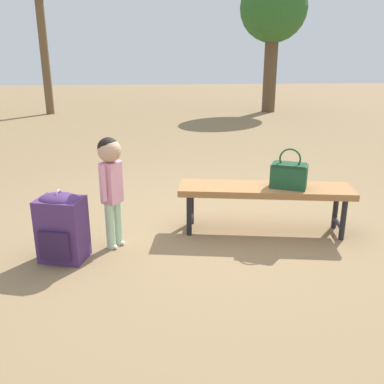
# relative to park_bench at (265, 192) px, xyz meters

# --- Properties ---
(ground_plane) EXTENTS (40.00, 40.00, 0.00)m
(ground_plane) POSITION_rel_park_bench_xyz_m (0.48, -0.08, -0.39)
(ground_plane) COLOR #8C704C
(ground_plane) RESTS_ON ground
(park_bench) EXTENTS (1.64, 0.67, 0.45)m
(park_bench) POSITION_rel_park_bench_xyz_m (0.00, 0.00, 0.00)
(park_bench) COLOR #9E6B3D
(park_bench) RESTS_ON ground
(handbag) EXTENTS (0.37, 0.30, 0.37)m
(handbag) POSITION_rel_park_bench_xyz_m (-0.20, 0.05, 0.18)
(handbag) COLOR #1E4C2D
(handbag) RESTS_ON park_bench
(child_standing) EXTENTS (0.20, 0.23, 0.97)m
(child_standing) POSITION_rel_park_bench_xyz_m (1.39, 0.20, 0.26)
(child_standing) COLOR #B2D8B2
(child_standing) RESTS_ON ground
(backpack_large) EXTENTS (0.42, 0.38, 0.61)m
(backpack_large) POSITION_rel_park_bench_xyz_m (1.79, 0.40, -0.09)
(backpack_large) COLOR #4C2D66
(backpack_large) RESTS_ON ground
(tree_mid) EXTENTS (1.83, 1.83, 3.73)m
(tree_mid) POSITION_rel_park_bench_xyz_m (-2.37, -8.50, 2.33)
(tree_mid) COLOR brown
(tree_mid) RESTS_ON ground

